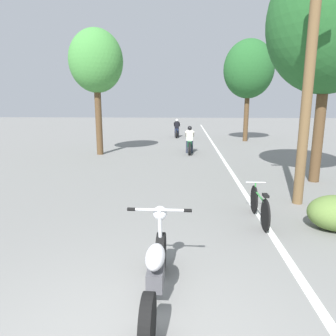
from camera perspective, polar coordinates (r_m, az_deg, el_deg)
lane_stripe_edge at (r=15.61m, az=9.80°, el=2.67°), size 0.14×48.00×0.01m
utility_pole at (r=7.99m, az=25.13°, el=14.16°), size 1.10×0.24×5.65m
roadside_tree_right_near at (r=10.92m, az=28.44°, el=23.27°), size 3.66×3.29×6.98m
roadside_tree_right_far at (r=21.72m, az=15.11°, el=17.66°), size 3.34×3.00×6.75m
roadside_tree_left at (r=15.61m, az=-13.55°, el=19.03°), size 2.60×2.34×6.03m
roadside_bush at (r=6.86m, az=29.39°, el=-7.48°), size 1.10×0.88×0.70m
motorcycle_foreground at (r=3.96m, az=-2.32°, el=-18.75°), size 0.89×2.07×1.05m
motorcycle_rider_lead at (r=15.68m, az=4.12°, el=4.80°), size 0.50×2.10×1.41m
motorcycle_rider_far at (r=23.68m, az=1.69°, el=7.19°), size 0.50×2.15×1.42m
bicycle_parked at (r=6.72m, az=17.03°, el=-6.84°), size 0.44×1.67×0.75m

